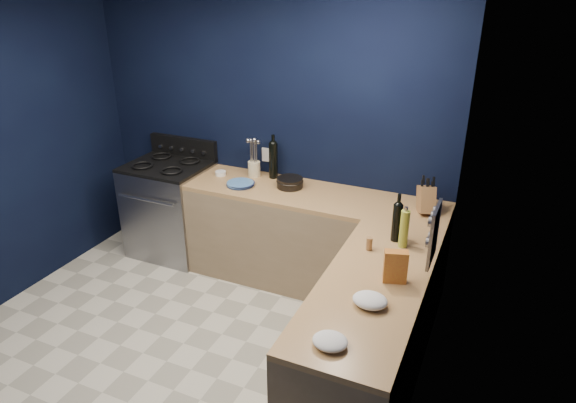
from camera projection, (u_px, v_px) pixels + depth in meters
The scene contains 26 objects.
floor at pixel (167, 362), 3.80m from camera, with size 3.50×3.50×0.02m, color beige.
wall_back at pixel (267, 132), 4.73m from camera, with size 3.50×0.02×2.60m, color black.
wall_right at pixel (424, 261), 2.61m from camera, with size 0.02×3.50×2.60m, color black.
cab_back at pixel (313, 242), 4.60m from camera, with size 2.30×0.63×0.86m, color #887154.
top_back at pixel (314, 196), 4.41m from camera, with size 2.30×0.63×0.04m, color brown.
cab_right at pixel (367, 344), 3.33m from camera, with size 0.63×1.67×0.86m, color #887154.
top_right at pixel (372, 287), 3.14m from camera, with size 0.63×1.67×0.04m, color brown.
gas_range at pixel (171, 210), 5.14m from camera, with size 0.76×0.66×0.92m, color gray.
oven_door at pixel (152, 224), 4.88m from camera, with size 0.59×0.02×0.42m, color black.
cooktop at pixel (167, 166), 4.94m from camera, with size 0.76×0.66×0.03m, color black.
backguard at pixel (183, 147), 5.15m from camera, with size 0.76×0.06×0.20m, color black.
spice_panel at pixel (434, 235), 3.13m from camera, with size 0.02×0.28×0.38m, color gray.
wall_outlet at pixel (267, 155), 4.80m from camera, with size 0.09×0.02×0.13m, color white.
plate_stack at pixel (240, 184), 4.57m from camera, with size 0.24×0.24×0.03m, color teal.
ramekin at pixel (221, 173), 4.81m from camera, with size 0.10×0.10×0.04m, color white.
utensil_crock at pixel (254, 169), 4.76m from camera, with size 0.11×0.11×0.14m, color beige.
wine_bottle_back at pixel (273, 161), 4.69m from camera, with size 0.08×0.08×0.33m, color black.
lemon_basket at pixel (290, 183), 4.53m from camera, with size 0.23×0.23×0.09m, color black.
knife_block at pixel (426, 199), 4.04m from camera, with size 0.12×0.19×0.21m, color brown.
wine_bottle_right at pixel (397, 223), 3.59m from camera, with size 0.07×0.07×0.28m, color black.
oil_bottle at pixel (404, 229), 3.51m from camera, with size 0.06×0.06×0.27m, color #9CA630.
spice_jar_near at pixel (369, 244), 3.50m from camera, with size 0.04×0.04×0.09m, color olive.
spice_jar_far at pixel (394, 261), 3.30m from camera, with size 0.05×0.05×0.09m, color olive.
crouton_bag at pixel (395, 267), 3.12m from camera, with size 0.14×0.07×0.21m, color #A30B1F.
towel_front at pixel (370, 300), 2.92m from camera, with size 0.20×0.17×0.07m, color white.
towel_end at pixel (330, 341), 2.61m from camera, with size 0.19×0.17×0.06m, color white.
Camera 1 is at (2.04, -2.35, 2.65)m, focal length 31.74 mm.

